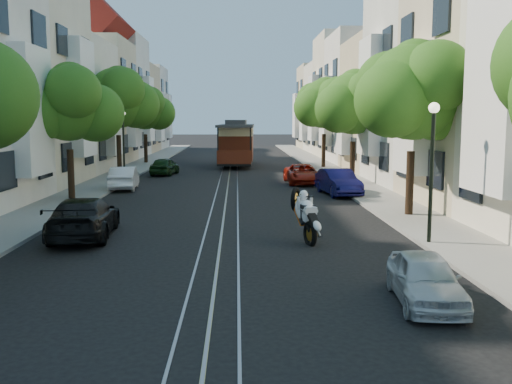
{
  "coord_description": "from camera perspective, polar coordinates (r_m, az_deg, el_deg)",
  "views": [
    {
      "loc": [
        0.52,
        -12.65,
        3.8
      ],
      "look_at": [
        1.21,
        7.87,
        1.16
      ],
      "focal_mm": 40.0,
      "sensor_mm": 36.0,
      "label": 1
    }
  ],
  "objects": [
    {
      "name": "tree_e_b",
      "position": [
        22.67,
        15.58,
        9.43
      ],
      "size": [
        4.93,
        4.08,
        6.68
      ],
      "color": "black",
      "rests_on": "ground"
    },
    {
      "name": "parked_car_e_mid",
      "position": [
        28.87,
        8.21,
        0.99
      ],
      "size": [
        1.91,
        4.1,
        1.3
      ],
      "primitive_type": "imported",
      "rotation": [
        0.0,
        0.0,
        0.14
      ],
      "color": "#0E0D45",
      "rests_on": "ground"
    },
    {
      "name": "parked_car_e_near",
      "position": [
        12.39,
        16.57,
        -8.29
      ],
      "size": [
        1.53,
        3.21,
        1.06
      ],
      "primitive_type": "imported",
      "rotation": [
        0.0,
        0.0,
        -0.09
      ],
      "color": "silver",
      "rests_on": "ground"
    },
    {
      "name": "rail_left",
      "position": [
        40.84,
        -3.43,
        2.0
      ],
      "size": [
        0.06,
        80.0,
        0.02
      ],
      "primitive_type": "cube",
      "color": "gray",
      "rests_on": "ground"
    },
    {
      "name": "sidewalk_west",
      "position": [
        41.56,
        -12.71,
        1.99
      ],
      "size": [
        2.5,
        80.0,
        0.12
      ],
      "primitive_type": "cube",
      "color": "gray",
      "rests_on": "ground"
    },
    {
      "name": "parked_car_w_near",
      "position": [
        19.12,
        -16.83,
        -2.45
      ],
      "size": [
        2.18,
        4.65,
        1.31
      ],
      "primitive_type": "imported",
      "rotation": [
        0.0,
        0.0,
        3.22
      ],
      "color": "black",
      "rests_on": "ground"
    },
    {
      "name": "lamp_east",
      "position": [
        17.65,
        17.22,
        3.9
      ],
      "size": [
        0.32,
        0.32,
        4.16
      ],
      "color": "black",
      "rests_on": "ground"
    },
    {
      "name": "cable_car",
      "position": [
        46.31,
        -1.96,
        5.11
      ],
      "size": [
        3.12,
        8.91,
        3.38
      ],
      "rotation": [
        0.0,
        0.0,
        -0.04
      ],
      "color": "black",
      "rests_on": "ground"
    },
    {
      "name": "parked_car_w_far",
      "position": [
        39.36,
        -9.12,
        2.57
      ],
      "size": [
        1.86,
        3.66,
        1.19
      ],
      "primitive_type": "imported",
      "rotation": [
        0.0,
        0.0,
        3.01
      ],
      "color": "black",
      "rests_on": "ground"
    },
    {
      "name": "parked_car_e_far",
      "position": [
        33.63,
        4.7,
        1.8
      ],
      "size": [
        2.05,
        4.19,
        1.14
      ],
      "primitive_type": "imported",
      "rotation": [
        0.0,
        0.0,
        0.04
      ],
      "color": "maroon",
      "rests_on": "ground"
    },
    {
      "name": "townhouses_west",
      "position": [
        42.44,
        -19.14,
        8.66
      ],
      "size": [
        7.75,
        72.0,
        11.76
      ],
      "color": "silver",
      "rests_on": "ground"
    },
    {
      "name": "lamp_west",
      "position": [
        35.33,
        -13.13,
        5.59
      ],
      "size": [
        0.32,
        0.32,
        4.16
      ],
      "color": "black",
      "rests_on": "ground"
    },
    {
      "name": "tree_w_c",
      "position": [
        38.42,
        -13.6,
        9.02
      ],
      "size": [
        5.13,
        4.28,
        7.09
      ],
      "color": "black",
      "rests_on": "ground"
    },
    {
      "name": "townhouses_east",
      "position": [
        42.15,
        13.86,
        9.0
      ],
      "size": [
        7.75,
        72.0,
        12.0
      ],
      "color": "beige",
      "rests_on": "ground"
    },
    {
      "name": "rail_slot",
      "position": [
        40.83,
        -2.66,
        2.0
      ],
      "size": [
        0.06,
        80.0,
        0.02
      ],
      "primitive_type": "cube",
      "color": "gray",
      "rests_on": "ground"
    },
    {
      "name": "lane_line",
      "position": [
        40.83,
        -2.66,
        1.99
      ],
      "size": [
        0.08,
        80.0,
        0.01
      ],
      "primitive_type": "cube",
      "color": "tan",
      "rests_on": "ground"
    },
    {
      "name": "tree_e_d",
      "position": [
        44.16,
        6.93,
        8.67
      ],
      "size": [
        5.01,
        4.16,
        6.85
      ],
      "color": "black",
      "rests_on": "ground"
    },
    {
      "name": "tree_w_b",
      "position": [
        27.71,
        -18.17,
        8.21
      ],
      "size": [
        4.72,
        3.87,
        6.27
      ],
      "color": "black",
      "rests_on": "ground"
    },
    {
      "name": "ground",
      "position": [
        40.83,
        -2.66,
        1.99
      ],
      "size": [
        200.0,
        200.0,
        0.0
      ],
      "primitive_type": "plane",
      "color": "black",
      "rests_on": "ground"
    },
    {
      "name": "parked_car_w_mid",
      "position": [
        31.72,
        -13.05,
        1.39
      ],
      "size": [
        1.62,
        3.85,
        1.24
      ],
      "primitive_type": "imported",
      "rotation": [
        0.0,
        0.0,
        3.23
      ],
      "color": "white",
      "rests_on": "ground"
    },
    {
      "name": "tree_w_d",
      "position": [
        49.23,
        -10.99,
        8.13
      ],
      "size": [
        4.84,
        3.99,
        6.52
      ],
      "color": "black",
      "rests_on": "ground"
    },
    {
      "name": "tree_e_c",
      "position": [
        33.33,
        9.85,
        8.6
      ],
      "size": [
        4.84,
        3.99,
        6.52
      ],
      "color": "black",
      "rests_on": "ground"
    },
    {
      "name": "sidewalk_east",
      "position": [
        41.37,
        7.44,
        2.08
      ],
      "size": [
        2.5,
        80.0,
        0.12
      ],
      "primitive_type": "cube",
      "color": "gray",
      "rests_on": "ground"
    },
    {
      "name": "rail_right",
      "position": [
        40.83,
        -1.88,
        2.0
      ],
      "size": [
        0.06,
        80.0,
        0.02
      ],
      "primitive_type": "cube",
      "color": "gray",
      "rests_on": "ground"
    },
    {
      "name": "sportbike_rider",
      "position": [
        17.67,
        4.88,
        -2.06
      ],
      "size": [
        0.79,
        2.03,
        1.72
      ],
      "rotation": [
        0.0,
        0.0,
        0.28
      ],
      "color": "black",
      "rests_on": "ground"
    }
  ]
}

